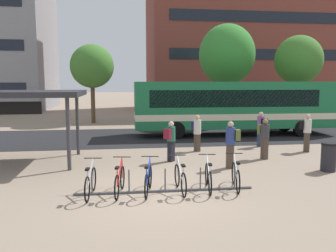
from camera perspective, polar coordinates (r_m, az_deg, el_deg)
name	(u,v)px	position (r m, az deg, el deg)	size (l,w,h in m)	color
ground	(158,193)	(10.17, -1.63, -11.02)	(200.00, 200.00, 0.00)	gray
bus_lane_asphalt	(139,137)	(20.34, -4.75, -1.76)	(80.00, 7.20, 0.01)	#232326
city_bus	(236,106)	(21.24, 11.09, 3.32)	(12.07, 2.79, 3.20)	#196B3D
bike_rack	(165,189)	(10.25, -0.47, -10.34)	(5.22, 0.11, 0.70)	#47474C
parked_bicycle_silver_0	(91,183)	(10.06, -12.63, -9.11)	(0.52, 1.72, 0.99)	black
parked_bicycle_red_1	(120,181)	(10.07, -7.95, -8.98)	(0.52, 1.71, 0.99)	black
parked_bicycle_blue_2	(148,180)	(10.06, -3.26, -8.94)	(0.53, 1.70, 0.99)	black
parked_bicycle_silver_3	(180,179)	(10.21, 2.03, -8.68)	(0.52, 1.72, 0.99)	black
parked_bicycle_white_4	(208,178)	(10.40, 6.65, -8.44)	(0.52, 1.71, 0.99)	black
parked_bicycle_white_5	(236,176)	(10.68, 11.08, -8.11)	(0.54, 1.70, 0.99)	black
transit_shelter	(9,96)	(14.66, -24.74, 4.55)	(5.55, 3.61, 2.84)	#38383D
commuter_navy_pack_0	(197,131)	(15.98, 4.78, -0.76)	(0.47, 0.59, 1.68)	#47382D
commuter_olive_pack_1	(264,136)	(14.88, 15.57, -1.56)	(0.42, 0.58, 1.68)	#47382D
commuter_black_pack_2	(261,127)	(17.69, 15.06, -0.12)	(0.46, 0.59, 1.72)	#2D3851
commuter_olive_pack_3	(231,141)	(13.00, 10.36, -2.49)	(0.55, 0.38, 1.75)	#47382D
commuter_black_pack_4	(306,130)	(17.00, 21.82, -0.64)	(0.61, 0.53, 1.74)	#47382D
commuter_maroon_pack_5	(171,138)	(13.87, 0.43, -2.07)	(0.58, 0.59, 1.63)	black
trash_bin	(329,157)	(13.72, 24.91, -4.64)	(0.55, 0.55, 1.03)	#232328
street_tree_0	(227,55)	(26.44, 9.67, 11.49)	(4.12, 4.12, 7.42)	brown
street_tree_1	(299,60)	(27.20, 20.68, 10.08)	(3.40, 3.40, 6.52)	brown
street_tree_2	(92,66)	(27.60, -12.39, 9.54)	(3.31, 3.31, 6.05)	brown
building_right_wing	(253,13)	(43.50, 13.74, 17.62)	(24.06, 11.56, 22.30)	brown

